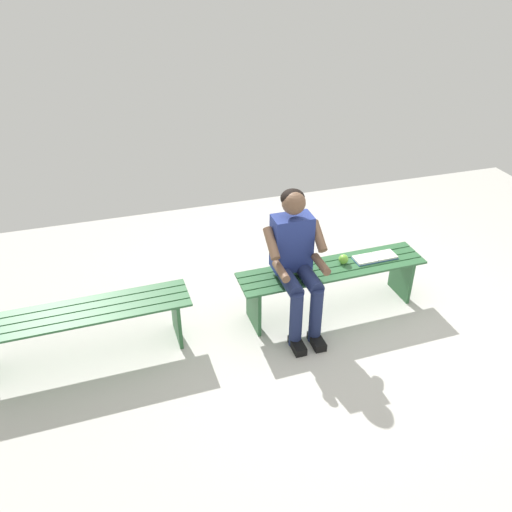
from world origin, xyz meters
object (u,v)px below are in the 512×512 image
object	(u,v)px
bench_far	(82,322)
person_seated	(296,258)
bench_near	(332,278)
apple	(343,259)
book_open	(375,257)

from	to	relation	value
bench_far	person_seated	bearing A→B (deg)	176.77
bench_near	apple	world-z (taller)	apple
bench_near	apple	bearing A→B (deg)	-165.14
apple	bench_near	bearing A→B (deg)	14.86
bench_near	book_open	distance (m)	0.46
bench_near	apple	distance (m)	0.20
book_open	apple	bearing A→B (deg)	-2.96
bench_far	apple	bearing A→B (deg)	-179.22
bench_far	person_seated	world-z (taller)	person_seated
apple	book_open	distance (m)	0.32
apple	book_open	size ratio (longest dim) A/B	0.22
bench_far	person_seated	distance (m)	1.84
bench_near	book_open	bearing A→B (deg)	-176.99
bench_far	bench_near	bearing A→B (deg)	180.00
bench_far	apple	world-z (taller)	apple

